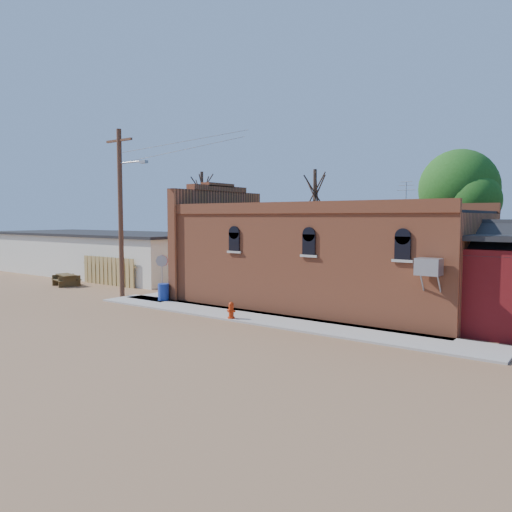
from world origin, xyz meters
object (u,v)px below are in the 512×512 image
Objects in this scene: trash_barrel at (163,292)px; utility_pole at (121,209)px; stop_sign at (162,265)px; fire_hydrant at (231,310)px; brick_bar at (321,258)px; picnic_table at (66,278)px.

utility_pole is at bearing -173.98° from trash_barrel.
fire_hydrant is at bearing -36.73° from stop_sign.
fire_hydrant is 5.89m from trash_barrel.
utility_pole is at bearing -156.31° from brick_bar.
brick_bar is 10.96m from utility_pole.
trash_barrel is (-6.94, -3.99, -1.83)m from brick_bar.
utility_pole is 10.50× the size of trash_barrel.
stop_sign is (-7.34, -3.69, -0.49)m from brick_bar.
trash_barrel reaches higher than picnic_table.
fire_hydrant is 0.35× the size of picnic_table.
picnic_table is at bearing 174.68° from fire_hydrant.
brick_bar is 19.14× the size of trash_barrel.
fire_hydrant reaches higher than picnic_table.
brick_bar is at bearing 79.58° from fire_hydrant.
utility_pole is at bearing 174.35° from fire_hydrant.
utility_pole is 3.86m from stop_sign.
brick_bar is at bearing 23.69° from utility_pole.
brick_bar is 8.22m from trash_barrel.
trash_barrel is 0.42× the size of picnic_table.
stop_sign reaches higher than trash_barrel.
picnic_table is (-15.10, 2.04, 0.05)m from fire_hydrant.
trash_barrel is 9.42m from picnic_table.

